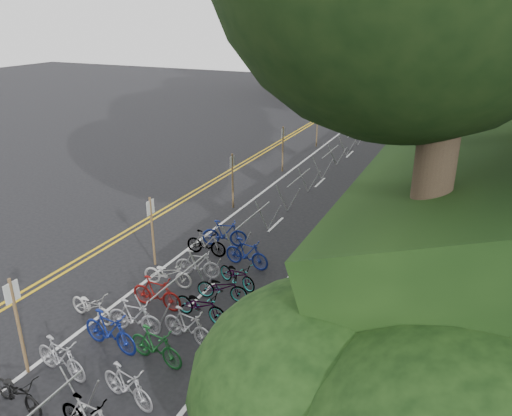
# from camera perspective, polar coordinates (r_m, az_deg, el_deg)

# --- Properties ---
(ground) EXTENTS (120.00, 120.00, 0.00)m
(ground) POSITION_cam_1_polar(r_m,az_deg,el_deg) (15.21, -24.60, -13.53)
(ground) COLOR black
(ground) RESTS_ON ground
(road_markings) EXTENTS (7.47, 80.00, 0.01)m
(road_markings) POSITION_cam_1_polar(r_m,az_deg,el_deg) (21.79, -3.64, -0.71)
(road_markings) COLOR gold
(road_markings) RESTS_ON ground
(red_curb) EXTENTS (0.25, 28.00, 0.10)m
(red_curb) POSITION_cam_1_polar(r_m,az_deg,el_deg) (21.75, 10.64, -0.97)
(red_curb) COLOR maroon
(red_curb) RESTS_ON ground
(bike_racks_rest) EXTENTS (1.14, 23.00, 1.17)m
(bike_racks_rest) POSITION_cam_1_polar(r_m,az_deg,el_deg) (23.08, 4.92, 2.80)
(bike_racks_rest) COLOR #9A9B9D
(bike_racks_rest) RESTS_ON ground
(signpost_near) EXTENTS (0.08, 0.40, 2.60)m
(signpost_near) POSITION_cam_1_polar(r_m,az_deg,el_deg) (13.25, -25.59, -11.53)
(signpost_near) COLOR brown
(signpost_near) RESTS_ON ground
(signposts_rest) EXTENTS (0.08, 18.40, 2.50)m
(signposts_rest) POSITION_cam_1_polar(r_m,az_deg,el_deg) (24.64, 0.49, 5.51)
(signposts_rest) COLOR brown
(signposts_rest) RESTS_ON ground
(bike_front) EXTENTS (0.81, 1.70, 0.86)m
(bike_front) POSITION_cam_1_polar(r_m,az_deg,el_deg) (15.22, -18.32, -10.59)
(bike_front) COLOR beige
(bike_front) RESTS_ON ground
(bike_valet) EXTENTS (3.06, 12.29, 1.09)m
(bike_valet) POSITION_cam_1_polar(r_m,az_deg,el_deg) (14.28, -11.57, -11.91)
(bike_valet) COLOR black
(bike_valet) RESTS_ON ground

